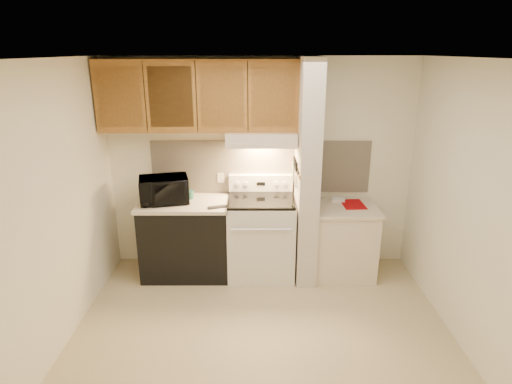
{
  "coord_description": "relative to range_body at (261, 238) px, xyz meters",
  "views": [
    {
      "loc": [
        -0.06,
        -3.44,
        2.56
      ],
      "look_at": [
        -0.06,
        0.75,
        1.16
      ],
      "focal_mm": 30.0,
      "sensor_mm": 36.0,
      "label": 1
    }
  ],
  "objects": [
    {
      "name": "partition_pillar",
      "position": [
        0.51,
        -0.01,
        0.79
      ],
      "size": [
        0.22,
        0.7,
        2.5
      ],
      "primitive_type": "cube",
      "color": "beige",
      "rests_on": "floor"
    },
    {
      "name": "knife_blade_b",
      "position": [
        0.38,
        -0.12,
        0.75
      ],
      "size": [
        0.01,
        0.04,
        0.18
      ],
      "primitive_type": "cube",
      "color": "silver",
      "rests_on": "knife_strip"
    },
    {
      "name": "cab_gap_c",
      "position": [
        -0.14,
        0.01,
        1.62
      ],
      "size": [
        0.01,
        0.01,
        0.73
      ],
      "primitive_type": "cube",
      "color": "black",
      "rests_on": "upper_cabinets"
    },
    {
      "name": "range_backguard",
      "position": [
        0.0,
        0.28,
        0.59
      ],
      "size": [
        0.76,
        0.08,
        0.2
      ],
      "primitive_type": "cube",
      "color": "silver",
      "rests_on": "range_body"
    },
    {
      "name": "cab_door_a",
      "position": [
        -1.51,
        0.01,
        1.62
      ],
      "size": [
        0.46,
        0.01,
        0.63
      ],
      "primitive_type": "cube",
      "color": "#9A6529",
      "rests_on": "upper_cabinets"
    },
    {
      "name": "range_knob_right_inner",
      "position": [
        0.18,
        0.24,
        0.59
      ],
      "size": [
        0.05,
        0.02,
        0.05
      ],
      "primitive_type": "cylinder",
      "rotation": [
        1.57,
        0.0,
        0.0
      ],
      "color": "silver",
      "rests_on": "range_backguard"
    },
    {
      "name": "red_folder",
      "position": [
        1.07,
        0.06,
        0.4
      ],
      "size": [
        0.26,
        0.35,
        0.01
      ],
      "primitive_type": "cube",
      "rotation": [
        0.0,
        0.0,
        0.06
      ],
      "color": "#A2060A",
      "rests_on": "right_countertop"
    },
    {
      "name": "knife_blade_d",
      "position": [
        0.38,
        0.03,
        0.76
      ],
      "size": [
        0.01,
        0.04,
        0.16
      ],
      "primitive_type": "cube",
      "color": "silver",
      "rests_on": "knife_strip"
    },
    {
      "name": "range_display",
      "position": [
        0.0,
        0.24,
        0.59
      ],
      "size": [
        0.1,
        0.01,
        0.04
      ],
      "primitive_type": "cube",
      "color": "black",
      "rests_on": "range_backguard"
    },
    {
      "name": "cab_door_b",
      "position": [
        -0.96,
        0.01,
        1.62
      ],
      "size": [
        0.46,
        0.01,
        0.63
      ],
      "primitive_type": "cube",
      "color": "#9A6529",
      "rests_on": "upper_cabinets"
    },
    {
      "name": "knife_blade_a",
      "position": [
        0.38,
        -0.22,
        0.76
      ],
      "size": [
        0.01,
        0.03,
        0.16
      ],
      "primitive_type": "cube",
      "color": "silver",
      "rests_on": "knife_strip"
    },
    {
      "name": "knife_blade_c",
      "position": [
        0.38,
        -0.06,
        0.74
      ],
      "size": [
        0.01,
        0.04,
        0.2
      ],
      "primitive_type": "cube",
      "color": "silver",
      "rests_on": "knife_strip"
    },
    {
      "name": "knife_strip",
      "position": [
        0.39,
        -0.06,
        0.86
      ],
      "size": [
        0.02,
        0.42,
        0.04
      ],
      "primitive_type": "cube",
      "color": "black",
      "rests_on": "partition_pillar"
    },
    {
      "name": "wall_back",
      "position": [
        0.0,
        0.34,
        0.79
      ],
      "size": [
        3.6,
        2.5,
        0.02
      ],
      "primitive_type": "cube",
      "rotation": [
        1.57,
        0.0,
        0.0
      ],
      "color": "white",
      "rests_on": "floor"
    },
    {
      "name": "oven_handle",
      "position": [
        0.0,
        -0.35,
        0.26
      ],
      "size": [
        0.65,
        0.02,
        0.02
      ],
      "primitive_type": "cylinder",
      "rotation": [
        0.0,
        1.57,
        0.0
      ],
      "color": "silver",
      "rests_on": "range_body"
    },
    {
      "name": "pillar_trim",
      "position": [
        0.39,
        -0.01,
        0.84
      ],
      "size": [
        0.01,
        0.7,
        0.04
      ],
      "primitive_type": "cube",
      "color": "#9A6529",
      "rests_on": "partition_pillar"
    },
    {
      "name": "white_box",
      "position": [
        0.92,
        0.17,
        0.41
      ],
      "size": [
        0.17,
        0.13,
        0.04
      ],
      "primitive_type": "cube",
      "rotation": [
        0.0,
        0.0,
        -0.23
      ],
      "color": "white",
      "rests_on": "right_countertop"
    },
    {
      "name": "right_countertop",
      "position": [
        0.97,
        -0.01,
        0.37
      ],
      "size": [
        0.74,
        0.64,
        0.04
      ],
      "primitive_type": "cube",
      "color": "beige",
      "rests_on": "right_cab_base"
    },
    {
      "name": "left_countertop",
      "position": [
        -0.88,
        0.01,
        0.43
      ],
      "size": [
        1.04,
        0.67,
        0.04
      ],
      "primitive_type": "cube",
      "color": "beige",
      "rests_on": "dishwasher_front"
    },
    {
      "name": "wall_right",
      "position": [
        1.8,
        -1.16,
        0.79
      ],
      "size": [
        0.02,
        3.0,
        2.5
      ],
      "primitive_type": "cube",
      "color": "white",
      "rests_on": "floor"
    },
    {
      "name": "range_knob_left_inner",
      "position": [
        -0.18,
        0.24,
        0.59
      ],
      "size": [
        0.05,
        0.02,
        0.05
      ],
      "primitive_type": "cylinder",
      "rotation": [
        1.57,
        0.0,
        0.0
      ],
      "color": "silver",
      "rests_on": "range_backguard"
    },
    {
      "name": "knife_handle_d",
      "position": [
        0.38,
        0.04,
        0.91
      ],
      "size": [
        0.02,
        0.02,
        0.1
      ],
      "primitive_type": "cylinder",
      "color": "black",
      "rests_on": "knife_strip"
    },
    {
      "name": "range_knob_right_outer",
      "position": [
        0.28,
        0.24,
        0.59
      ],
      "size": [
        0.05,
        0.02,
        0.05
      ],
      "primitive_type": "cylinder",
      "rotation": [
        1.57,
        0.0,
        0.0
      ],
      "color": "silver",
      "rests_on": "range_backguard"
    },
    {
      "name": "right_cab_base",
      "position": [
        0.97,
        -0.01,
        -0.06
      ],
      "size": [
        0.7,
        0.6,
        0.81
      ],
      "primitive_type": "cube",
      "color": "beige",
      "rests_on": "floor"
    },
    {
      "name": "cab_gap_a",
      "position": [
        -1.23,
        0.01,
        1.62
      ],
      "size": [
        0.01,
        0.01,
        0.73
      ],
      "primitive_type": "cube",
      "color": "black",
      "rests_on": "upper_cabinets"
    },
    {
      "name": "range_body",
      "position": [
        0.0,
        0.0,
        0.0
      ],
      "size": [
        0.76,
        0.65,
        0.92
      ],
      "primitive_type": "cube",
      "color": "silver",
      "rests_on": "floor"
    },
    {
      "name": "floor",
      "position": [
        0.0,
        -1.16,
        -0.46
      ],
      "size": [
        3.6,
        3.6,
        0.0
      ],
      "primitive_type": "plane",
      "color": "#C7B58A",
      "rests_on": "ground"
    },
    {
      "name": "range_hood",
      "position": [
        0.0,
        0.12,
        1.17
      ],
      "size": [
        0.78,
        0.44,
        0.15
      ],
      "primitive_type": "cube",
      "color": "beige",
      "rests_on": "upper_cabinets"
    },
    {
      "name": "cooktop",
      "position": [
        0.0,
        0.0,
        0.48
      ],
      "size": [
        0.74,
        0.64,
        0.03
      ],
      "primitive_type": "cube",
      "color": "black",
      "rests_on": "range_body"
    },
    {
      "name": "knife_handle_b",
      "position": [
        0.38,
        -0.14,
        0.91
      ],
      "size": [
        0.02,
        0.02,
        0.1
      ],
      "primitive_type": "cylinder",
      "color": "black",
      "rests_on": "knife_strip"
    },
    {
      "name": "cab_door_c",
      "position": [
        -0.42,
        0.01,
        1.62
      ],
      "size": [
        0.46,
        0.01,
        0.63
      ],
      "primitive_type": "cube",
      "color": "#9A6529",
      "rests_on": "upper_cabinets"
    },
    {
      "name": "wall_left",
      "position": [
        -1.8,
        -1.16,
        0.79
      ],
      "size": [
        0.02,
        3.0,
        2.5
      ],
      "primitive_type": "cube",
      "color": "white",
      "rests_on": "floor"
    },
    {
      "name": "microwave",
      "position": [
        -1.1,
        -0.01,
        0.6
      ],
      "size": [
        0.61,
        0.48,
        0.3
      ],
      "primitive_type": "imported",
      "rotation": [
        0.0,
        0.0,
        0.24
      ],
      "color": "black",
      "rests_on": "left_countertop"
    },
    {
      "name": "range_knob_left_outer",
      "position": [
        -0.28,
        0.24,
        0.59
      ],
      "size": [
        0.05,
        0.02,
        0.05
      ],
      "primitive_type": "cylinder",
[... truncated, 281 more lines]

